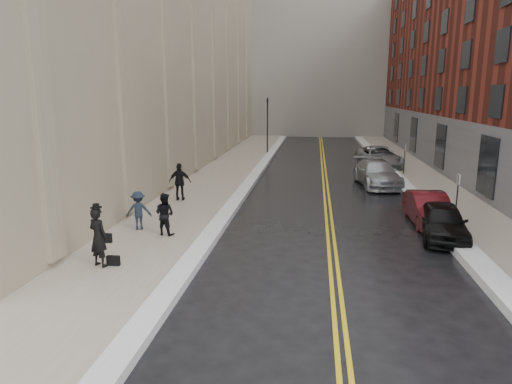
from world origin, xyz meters
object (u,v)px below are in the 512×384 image
(car_silver_near, at_px, (377,173))
(pedestrian_a, at_px, (165,214))
(car_black, at_px, (442,221))
(car_maroon, at_px, (429,209))
(pedestrian_c, at_px, (180,182))
(pedestrian_main, at_px, (98,237))
(pedestrian_b, at_px, (139,210))
(car_silver_far, at_px, (379,157))

(car_silver_near, relative_size, pedestrian_a, 3.22)
(car_black, xyz_separation_m, pedestrian_a, (-10.78, -1.33, 0.28))
(car_maroon, bearing_deg, pedestrian_c, 167.14)
(pedestrian_main, xyz_separation_m, pedestrian_b, (-0.28, 4.08, -0.18))
(car_silver_near, xyz_separation_m, pedestrian_main, (-10.60, -15.22, 0.34))
(car_silver_far, xyz_separation_m, pedestrian_c, (-11.80, -13.28, 0.32))
(car_black, relative_size, pedestrian_a, 2.47)
(pedestrian_main, distance_m, pedestrian_c, 9.32)
(pedestrian_main, bearing_deg, pedestrian_b, -63.71)
(pedestrian_a, xyz_separation_m, pedestrian_c, (-1.11, 5.82, 0.13))
(pedestrian_main, relative_size, pedestrian_c, 1.00)
(car_maroon, relative_size, pedestrian_b, 2.66)
(pedestrian_b, bearing_deg, pedestrian_c, -106.49)
(pedestrian_main, distance_m, pedestrian_a, 3.65)
(car_black, distance_m, car_maroon, 2.04)
(car_silver_far, bearing_deg, car_black, -96.05)
(car_maroon, bearing_deg, pedestrian_b, -168.08)
(car_silver_near, relative_size, pedestrian_main, 2.77)
(pedestrian_c, bearing_deg, pedestrian_b, 81.62)
(car_maroon, distance_m, car_silver_far, 15.72)
(pedestrian_a, bearing_deg, car_maroon, -146.15)
(car_silver_far, xyz_separation_m, pedestrian_b, (-11.97, -18.52, 0.14))
(car_maroon, distance_m, pedestrian_c, 12.10)
(car_maroon, relative_size, car_silver_near, 0.78)
(pedestrian_main, bearing_deg, pedestrian_c, -66.99)
(car_silver_far, bearing_deg, pedestrian_a, -125.60)
(car_black, relative_size, car_silver_far, 0.71)
(car_silver_near, xyz_separation_m, car_silver_far, (1.09, 7.38, 0.02))
(car_black, relative_size, pedestrian_b, 2.61)
(car_maroon, bearing_deg, pedestrian_a, -163.77)
(pedestrian_main, xyz_separation_m, pedestrian_a, (1.01, 3.51, -0.13))
(car_black, relative_size, car_silver_near, 0.77)
(car_maroon, relative_size, pedestrian_main, 2.17)
(pedestrian_main, relative_size, pedestrian_b, 1.23)
(pedestrian_main, distance_m, pedestrian_b, 4.09)
(car_black, height_order, pedestrian_c, pedestrian_c)
(car_silver_far, xyz_separation_m, pedestrian_main, (-11.69, -22.60, 0.32))
(car_maroon, xyz_separation_m, pedestrian_c, (-11.85, 2.44, 0.43))
(car_maroon, height_order, pedestrian_b, pedestrian_b)
(car_black, bearing_deg, car_silver_far, 96.35)
(car_black, height_order, car_silver_near, car_silver_near)
(car_silver_near, relative_size, pedestrian_b, 3.41)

